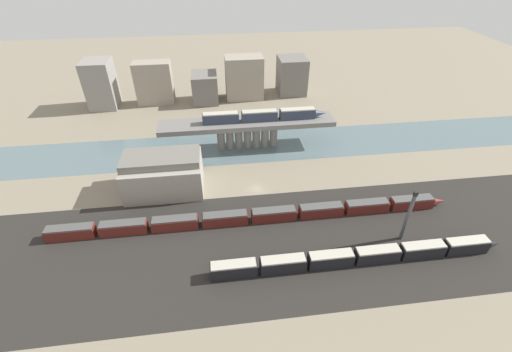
% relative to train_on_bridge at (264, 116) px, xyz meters
% --- Properties ---
extents(ground_plane, '(400.00, 400.00, 0.00)m').
position_rel_train_on_bridge_xyz_m(ground_plane, '(-6.07, -26.32, -12.59)').
color(ground_plane, gray).
extents(railbed_yard, '(280.00, 42.00, 0.01)m').
position_rel_train_on_bridge_xyz_m(railbed_yard, '(-6.07, -50.32, -12.59)').
color(railbed_yard, '#282623').
rests_on(railbed_yard, ground).
extents(river_water, '(320.00, 22.97, 0.01)m').
position_rel_train_on_bridge_xyz_m(river_water, '(-6.07, 0.00, -12.59)').
color(river_water, slate).
rests_on(river_water, ground).
extents(bridge, '(63.62, 9.87, 10.73)m').
position_rel_train_on_bridge_xyz_m(bridge, '(-6.07, 0.00, -4.38)').
color(bridge, slate).
rests_on(bridge, ground).
extents(train_on_bridge, '(45.18, 3.10, 3.81)m').
position_rel_train_on_bridge_xyz_m(train_on_bridge, '(0.00, 0.00, 0.00)').
color(train_on_bridge, '#2D384C').
rests_on(train_on_bridge, bridge).
extents(train_yard_near, '(73.62, 3.05, 4.14)m').
position_rel_train_on_bridge_xyz_m(train_yard_near, '(15.02, -58.70, -10.56)').
color(train_yard_near, black).
rests_on(train_yard_near, ground).
extents(train_yard_mid, '(112.57, 3.16, 3.68)m').
position_rel_train_on_bridge_xyz_m(train_yard_mid, '(-8.19, -40.82, -10.78)').
color(train_yard_mid, '#5B1E19').
rests_on(train_yard_mid, ground).
extents(warehouse_building, '(23.46, 15.48, 12.50)m').
position_rel_train_on_bridge_xyz_m(warehouse_building, '(-34.50, -22.47, -6.65)').
color(warehouse_building, '#9E998E').
rests_on(warehouse_building, ground).
extents(signal_tower, '(1.00, 0.93, 15.81)m').
position_rel_train_on_bridge_xyz_m(signal_tower, '(29.32, -52.34, -4.79)').
color(signal_tower, '#4C4C51').
rests_on(signal_tower, ground).
extents(city_block_far_left, '(11.93, 13.53, 21.11)m').
position_rel_train_on_bridge_xyz_m(city_block_far_left, '(-67.45, 44.99, -2.04)').
color(city_block_far_left, gray).
rests_on(city_block_far_left, ground).
extents(city_block_left, '(16.59, 8.19, 19.25)m').
position_rel_train_on_bridge_xyz_m(city_block_left, '(-44.27, 45.95, -2.97)').
color(city_block_left, gray).
rests_on(city_block_left, ground).
extents(city_block_center, '(11.64, 14.23, 13.25)m').
position_rel_train_on_bridge_xyz_m(city_block_center, '(-21.30, 44.90, -5.97)').
color(city_block_center, slate).
rests_on(city_block_center, ground).
extents(city_block_right, '(17.54, 10.61, 19.87)m').
position_rel_train_on_bridge_xyz_m(city_block_right, '(-2.58, 46.72, -2.65)').
color(city_block_right, gray).
rests_on(city_block_right, ground).
extents(city_block_far_right, '(13.31, 14.04, 17.37)m').
position_rel_train_on_bridge_xyz_m(city_block_far_right, '(21.22, 50.15, -3.91)').
color(city_block_far_right, slate).
rests_on(city_block_far_right, ground).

